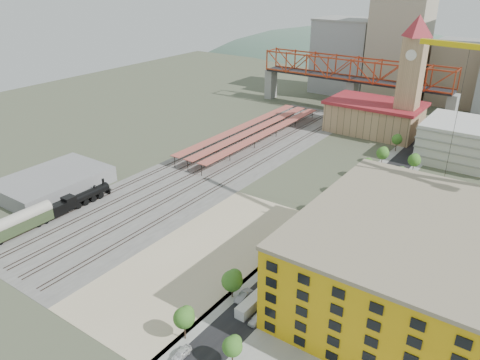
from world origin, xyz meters
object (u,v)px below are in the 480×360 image
Objects in this scene: site_trailer_a at (252,304)px; clock_tower at (412,68)px; site_trailer_b at (295,262)px; coach at (16,224)px; site_trailer_d at (336,223)px; construction_building at (418,265)px; car_0 at (181,354)px; site_trailer_c at (314,244)px; locomotive at (80,199)px.

clock_tower is at bearing 94.82° from site_trailer_a.
site_trailer_b is (8.00, -102.60, -27.49)m from clock_tower.
site_trailer_d is (66.00, 51.25, -1.90)m from coach.
car_0 is (-29.00, -38.96, -8.63)m from construction_building.
clock_tower is at bearing 102.56° from site_trailer_b.
car_0 is (-3.00, -18.24, -0.43)m from site_trailer_a.
site_trailer_d is 2.16× the size of car_0.
clock_tower reaches higher than construction_building.
coach is at bearing 170.66° from car_0.
site_trailer_c is (66.00, 38.76, -2.00)m from coach.
coach is 76.57m from site_trailer_c.
clock_tower is at bearing 88.94° from site_trailer_c.
construction_building is at bearing 7.61° from locomotive.
locomotive is 66.54m from site_trailer_a.
site_trailer_a is (-26.00, -20.72, -8.20)m from construction_building.
site_trailer_d is (8.00, -80.52, -27.35)m from clock_tower.
coach is 2.21× the size of site_trailer_a.
site_trailer_b is (66.00, 9.69, -0.97)m from locomotive.
construction_building reaches higher than site_trailer_a.
construction_building reaches higher than car_0.
coach reaches higher than locomotive.
coach is 63.46m from car_0.
construction_building is 5.72× the size of site_trailer_b.
clock_tower is 2.22× the size of locomotive.
coach is 1.97× the size of site_trailer_d.
construction_building is at bearing 39.58° from site_trailer_a.
site_trailer_c reaches higher than site_trailer_b.
construction_building is 5.12× the size of site_trailer_d.
site_trailer_d is at bearing 98.10° from site_trailer_b.
coach is 83.58m from site_trailer_d.
site_trailer_d is at bearing 91.02° from site_trailer_a.
site_trailer_a is at bearing -78.85° from site_trailer_d.
site_trailer_b is at bearing 23.84° from coach.
clock_tower is 2.67× the size of coach.
site_trailer_d is at bearing 37.83° from coach.
site_trailer_b is (-26.00, -2.61, -8.20)m from construction_building.
clock_tower reaches higher than locomotive.
site_trailer_b reaches higher than car_0.
clock_tower is 107.36m from construction_building.
car_0 is (-3.00, -58.43, -0.57)m from site_trailer_d.
clock_tower is 124.07m from site_trailer_a.
coach reaches higher than site_trailer_c.
site_trailer_b is at bearing -174.27° from construction_building.
coach reaches higher than car_0.
site_trailer_c is (66.00, 19.29, -0.93)m from locomotive.
locomotive is 66.71m from site_trailer_b.
site_trailer_b is at bearing 82.45° from car_0.
locomotive reaches higher than site_trailer_c.
clock_tower is 5.68× the size of site_trailer_c.
site_trailer_a is 18.49m from car_0.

